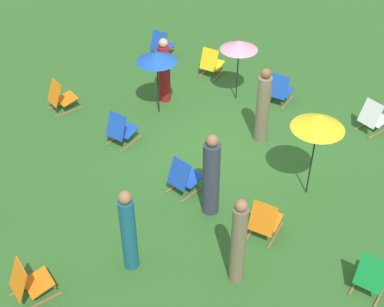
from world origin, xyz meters
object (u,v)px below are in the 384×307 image
Objects in this scene: deckchair_9 at (372,275)px; deckchair_14 at (211,63)px; deckchair_6 at (29,283)px; umbrella_0 at (239,45)px; deckchair_4 at (280,90)px; umbrella_1 at (157,57)px; person_0 at (164,72)px; deckchair_10 at (121,130)px; person_3 at (211,177)px; deckchair_11 at (265,221)px; person_2 at (263,107)px; person_1 at (238,243)px; deckchair_5 at (373,118)px; person_4 at (128,231)px; deckchair_3 at (184,177)px; umbrella_2 at (319,122)px; deckchair_12 at (61,97)px; deckchair_1 at (162,45)px.

deckchair_9 and deckchair_14 have the same top height.
deckchair_6 is 0.52× the size of umbrella_0.
deckchair_4 is 3.36m from umbrella_1.
deckchair_10 is at bearing -43.44° from person_0.
person_0 is 0.94× the size of person_3.
deckchair_11 is at bearing 130.68° from umbrella_0.
deckchair_4 is 1.00× the size of deckchair_10.
person_2 is 2.73m from person_3.
umbrella_0 is 6.00m from person_1.
deckchair_5 is 6.87m from person_4.
deckchair_3 is at bearing -8.54° from person_0.
deckchair_4 is 0.42× the size of umbrella_2.
deckchair_9 is (-4.33, 4.23, 0.00)m from deckchair_4.
deckchair_14 is 0.47× the size of person_4.
deckchair_10 is 0.48× the size of person_0.
deckchair_9 is at bearing 142.98° from person_3.
deckchair_4 is 5.60m from deckchair_12.
umbrella_1 is 2.79m from person_2.
deckchair_1 is at bearing -8.67° from deckchair_4.
deckchair_6 is 8.27m from deckchair_14.
deckchair_5 and deckchair_6 have the same top height.
deckchair_5 is (-2.40, -0.28, 0.00)m from deckchair_4.
person_4 is (-0.85, -1.56, 0.50)m from deckchair_6.
deckchair_4 is at bearing -81.89° from deckchair_3.
umbrella_2 reaches higher than umbrella_1.
deckchair_3 is 0.47× the size of person_4.
deckchair_3 is at bearing 70.92° from person_2.
person_4 is (1.66, 6.65, 0.50)m from deckchair_5.
deckchair_14 is 0.45× the size of person_1.
umbrella_2 reaches higher than deckchair_1.
umbrella_0 is at bearing -33.31° from umbrella_2.
umbrella_1 is 0.90× the size of person_2.
person_4 is at bearing 121.90° from deckchair_1.
umbrella_0 is 3.92m from umbrella_2.
deckchair_5 is 0.46× the size of person_1.
deckchair_6 and deckchair_12 have the same top height.
deckchair_14 is 0.50× the size of umbrella_0.
deckchair_3 is at bearing -48.38° from person_3.
person_3 reaches higher than deckchair_1.
umbrella_1 is 0.86× the size of umbrella_2.
umbrella_2 is 1.11× the size of person_4.
deckchair_14 is 3.28m from person_2.
deckchair_14 is (6.58, -4.28, 0.00)m from deckchair_9.
deckchair_6 is at bearing 111.41° from deckchair_1.
person_1 reaches higher than deckchair_4.
deckchair_9 is 0.50× the size of umbrella_0.
deckchair_5 is 0.49× the size of person_0.
deckchair_1 is at bearing 178.38° from person_4.
umbrella_1 reaches higher than deckchair_6.
person_4 is at bearing 125.38° from umbrella_1.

